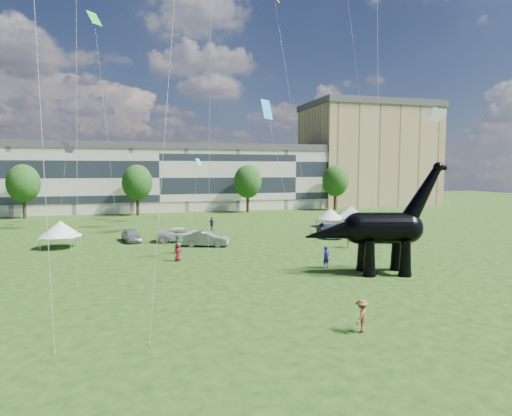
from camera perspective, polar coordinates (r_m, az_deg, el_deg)
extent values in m
plane|color=#16330C|center=(28.63, 10.06, -11.29)|extent=(220.00, 220.00, 0.00)
cube|color=beige|center=(86.85, -12.92, 3.68)|extent=(78.00, 11.00, 12.00)
cube|color=tan|center=(103.72, 14.65, 6.63)|extent=(28.00, 18.00, 22.00)
cylinder|color=#382314|center=(80.06, -28.48, -0.09)|extent=(0.56, 0.56, 3.20)
ellipsoid|color=#14380F|center=(79.82, -28.63, 3.29)|extent=(5.20, 5.20, 6.24)
cylinder|color=#382314|center=(78.00, -15.49, 0.23)|extent=(0.56, 0.56, 3.20)
ellipsoid|color=#14380F|center=(77.75, -15.57, 3.69)|extent=(5.20, 5.20, 6.24)
cylinder|color=#382314|center=(80.51, -1.11, 0.56)|extent=(0.56, 0.56, 3.20)
ellipsoid|color=#14380F|center=(80.27, -1.12, 3.92)|extent=(5.20, 5.20, 6.24)
cylinder|color=#382314|center=(86.74, 10.49, 0.81)|extent=(0.56, 0.56, 3.20)
ellipsoid|color=#14380F|center=(86.52, 10.54, 3.93)|extent=(5.20, 5.20, 6.24)
cone|color=black|center=(33.59, 14.90, -6.53)|extent=(1.15, 1.15, 2.72)
sphere|color=black|center=(33.85, 14.85, -8.52)|extent=(1.00, 1.00, 1.00)
cone|color=black|center=(35.48, 14.03, -5.89)|extent=(1.15, 1.15, 2.72)
sphere|color=black|center=(35.72, 13.99, -7.78)|extent=(1.00, 1.00, 1.00)
cone|color=black|center=(34.42, 19.30, -6.37)|extent=(1.15, 1.15, 2.72)
sphere|color=black|center=(34.67, 19.24, -8.31)|extent=(1.00, 1.00, 1.00)
cone|color=black|center=(36.26, 18.22, -5.76)|extent=(1.15, 1.15, 2.72)
sphere|color=black|center=(36.50, 18.16, -7.61)|extent=(1.00, 1.00, 1.00)
cylinder|color=black|center=(34.53, 16.57, -2.59)|extent=(4.31, 3.34, 2.45)
sphere|color=black|center=(34.01, 13.50, -2.63)|extent=(2.45, 2.45, 2.45)
sphere|color=black|center=(35.14, 19.54, -2.54)|extent=(2.36, 2.36, 2.36)
cone|color=black|center=(35.30, 21.36, 1.72)|extent=(3.65, 2.19, 4.81)
sphere|color=black|center=(35.68, 23.13, 5.05)|extent=(0.76, 0.76, 0.76)
cylinder|color=black|center=(35.79, 23.52, 4.96)|extent=(0.72, 0.55, 0.40)
cone|color=black|center=(33.64, 10.39, -3.18)|extent=(5.13, 3.07, 2.67)
imported|color=#A9A9AD|center=(49.97, -16.30, -3.49)|extent=(2.57, 4.54, 1.46)
imported|color=slate|center=(45.34, -6.64, -4.12)|extent=(5.00, 3.13, 1.56)
imported|color=white|center=(48.93, -9.81, -3.48)|extent=(5.81, 3.15, 1.55)
imported|color=#595960|center=(52.18, 9.70, -2.91)|extent=(3.31, 5.87, 1.61)
cube|color=silver|center=(61.12, 9.89, -1.48)|extent=(3.78, 3.78, 0.12)
cone|color=silver|center=(61.03, 9.90, -0.75)|extent=(4.79, 4.79, 1.47)
cylinder|color=#999999|center=(59.26, 9.92, -2.21)|extent=(0.06, 0.06, 1.08)
cylinder|color=#999999|center=(61.25, 11.69, -2.00)|extent=(0.06, 0.06, 1.08)
cylinder|color=#999999|center=(61.17, 8.07, -1.95)|extent=(0.06, 0.06, 1.08)
cylinder|color=#999999|center=(63.10, 9.84, -1.76)|extent=(0.06, 0.06, 1.08)
cube|color=white|center=(61.91, 12.59, -1.33)|extent=(3.83, 3.83, 0.13)
cone|color=white|center=(61.82, 12.61, -0.52)|extent=(4.85, 4.85, 1.63)
cylinder|color=#999999|center=(59.85, 12.37, -2.12)|extent=(0.07, 0.07, 1.20)
cylinder|color=#999999|center=(61.80, 14.57, -1.94)|extent=(0.07, 0.07, 1.20)
cylinder|color=#999999|center=(62.23, 10.60, -1.81)|extent=(0.07, 0.07, 1.20)
cylinder|color=#999999|center=(64.11, 12.78, -1.65)|extent=(0.07, 0.07, 1.20)
cube|color=silver|center=(48.45, -24.58, -3.49)|extent=(3.75, 3.75, 0.13)
cone|color=silver|center=(48.33, -24.62, -2.50)|extent=(4.75, 4.75, 1.59)
cylinder|color=#999999|center=(47.72, -26.85, -4.42)|extent=(0.06, 0.06, 1.17)
cylinder|color=#999999|center=(46.65, -23.47, -4.50)|extent=(0.06, 0.06, 1.17)
cylinder|color=#999999|center=(50.44, -25.55, -3.88)|extent=(0.06, 0.06, 1.17)
cylinder|color=#999999|center=(49.43, -22.33, -3.93)|extent=(0.06, 0.06, 1.17)
imported|color=brown|center=(22.48, 13.89, -13.78)|extent=(1.22, 1.18, 1.67)
imported|color=maroon|center=(38.49, -10.37, -5.76)|extent=(0.94, 0.94, 1.66)
imported|color=black|center=(49.21, 14.18, -3.38)|extent=(1.72, 0.94, 1.77)
imported|color=navy|center=(35.79, 9.34, -6.46)|extent=(0.77, 0.63, 1.80)
imported|color=#9B992A|center=(45.19, 12.32, -4.04)|extent=(0.75, 1.24, 1.87)
imported|color=#542D65|center=(56.98, -5.90, -2.08)|extent=(1.03, 1.10, 1.82)
imported|color=#2F766A|center=(70.11, 11.14, -0.87)|extent=(0.68, 0.54, 1.62)
imported|color=#35864A|center=(41.81, -10.45, -4.80)|extent=(0.95, 1.06, 1.79)
plane|color=#1596E5|center=(46.71, 1.45, 13.01)|extent=(2.01, 1.71, 2.09)
plane|color=green|center=(68.06, -20.76, 22.58)|extent=(2.58, 2.55, 1.95)
plane|color=black|center=(68.12, -23.92, 7.45)|extent=(1.80, 2.03, 1.74)
plane|color=#0CBEA4|center=(69.44, -7.64, 6.11)|extent=(1.45, 1.42, 1.08)
cube|color=white|center=(65.63, 22.84, 11.40)|extent=(3.55, 4.40, 1.62)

